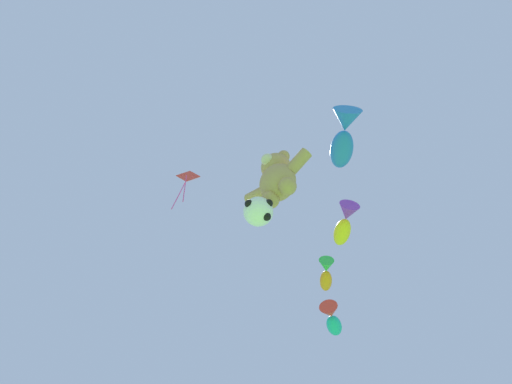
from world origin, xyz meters
The scene contains 7 objects.
teddy_bear_kite centered at (0.04, 3.62, 11.62)m, with size 2.36×1.04×2.39m.
soccer_ball_kite centered at (-0.55, 3.48, 10.24)m, with size 0.86×0.85×0.79m.
fish_kite_cobalt centered at (2.06, 4.69, 13.53)m, with size 1.98×1.98×0.92m.
fish_kite_goldfin centered at (0.25, 6.99, 12.96)m, with size 1.65×1.53×0.70m.
fish_kite_tangerine centered at (-1.82, 8.75, 13.54)m, with size 1.34×1.47×0.58m.
fish_kite_teal centered at (-3.18, 10.93, 13.68)m, with size 1.34×1.81×0.78m.
diamond_kite centered at (-3.29, 2.60, 14.49)m, with size 0.66×0.66×2.90m.
Camera 1 is at (2.95, -0.41, 1.43)m, focal length 28.00 mm.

